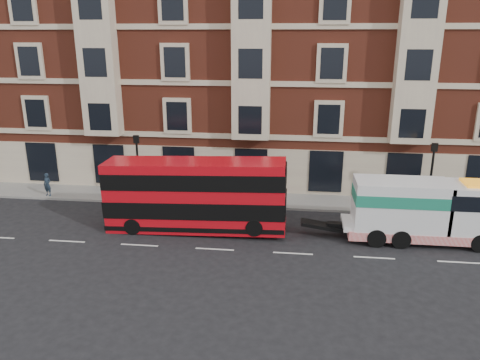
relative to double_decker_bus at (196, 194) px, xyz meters
name	(u,v)px	position (x,y,z in m)	size (l,w,h in m)	color
ground	(215,249)	(1.44, -2.33, -2.13)	(120.00, 120.00, 0.00)	black
sidewalk	(234,199)	(1.44, 5.17, -2.05)	(90.00, 3.00, 0.15)	slate
victorian_terrace	(253,40)	(1.94, 12.67, 7.94)	(45.00, 12.00, 20.40)	brown
lamp_post_west	(138,163)	(-4.56, 3.87, 0.55)	(0.35, 0.15, 4.35)	black
lamp_post_east	(431,173)	(13.44, 3.87, 0.55)	(0.35, 0.15, 4.35)	black
double_decker_bus	(196,194)	(0.00, 0.00, 0.00)	(9.93, 2.28, 4.02)	red
tow_truck	(421,210)	(12.05, 0.00, -0.37)	(7.95, 2.35, 3.31)	silver
pedestrian	(47,185)	(-11.02, 4.10, -1.20)	(0.57, 0.37, 1.56)	#1C2938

